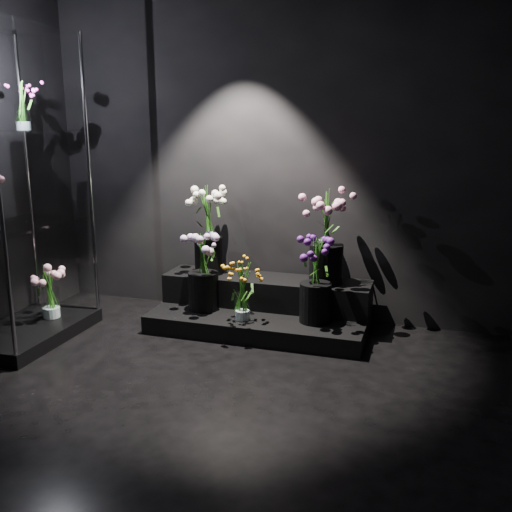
% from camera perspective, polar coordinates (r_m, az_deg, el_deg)
% --- Properties ---
extents(floor, '(4.00, 4.00, 0.00)m').
position_cam_1_polar(floor, '(3.46, -7.99, -16.02)').
color(floor, black).
rests_on(floor, ground).
extents(wall_back, '(4.00, 0.00, 4.00)m').
position_cam_1_polar(wall_back, '(4.89, 1.59, 10.06)').
color(wall_back, black).
rests_on(wall_back, floor).
extents(display_riser, '(1.76, 0.78, 0.39)m').
position_cam_1_polar(display_riser, '(4.79, 0.66, -5.13)').
color(display_riser, black).
rests_on(display_riser, floor).
extents(display_case, '(0.64, 1.07, 2.35)m').
position_cam_1_polar(display_case, '(4.65, -22.89, 6.07)').
color(display_case, black).
rests_on(display_case, floor).
extents(bouquet_orange_bells, '(0.27, 0.27, 0.49)m').
position_cam_1_polar(bouquet_orange_bells, '(4.47, -1.38, -3.32)').
color(bouquet_orange_bells, white).
rests_on(bouquet_orange_bells, display_riser).
extents(bouquet_lilac, '(0.38, 0.38, 0.64)m').
position_cam_1_polar(bouquet_lilac, '(4.71, -5.32, -1.15)').
color(bouquet_lilac, black).
rests_on(bouquet_lilac, display_riser).
extents(bouquet_purple, '(0.38, 0.38, 0.66)m').
position_cam_1_polar(bouquet_purple, '(4.42, 6.02, -2.17)').
color(bouquet_purple, black).
rests_on(bouquet_purple, display_riser).
extents(bouquet_cream_roses, '(0.39, 0.39, 0.75)m').
position_cam_1_polar(bouquet_cream_roses, '(4.88, -4.81, 3.12)').
color(bouquet_cream_roses, black).
rests_on(bouquet_cream_roses, display_riser).
extents(bouquet_pink_roses, '(0.45, 0.45, 0.75)m').
position_cam_1_polar(bouquet_pink_roses, '(4.62, 7.11, 2.40)').
color(bouquet_pink_roses, black).
rests_on(bouquet_pink_roses, display_riser).
extents(bouquet_case_magenta, '(0.26, 0.26, 0.35)m').
position_cam_1_polar(bouquet_case_magenta, '(4.78, -22.39, 13.78)').
color(bouquet_case_magenta, white).
rests_on(bouquet_case_magenta, display_case).
extents(bouquet_case_base_pink, '(0.39, 0.39, 0.45)m').
position_cam_1_polar(bouquet_case_base_pink, '(4.94, -19.95, -3.17)').
color(bouquet_case_base_pink, white).
rests_on(bouquet_case_base_pink, display_case).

